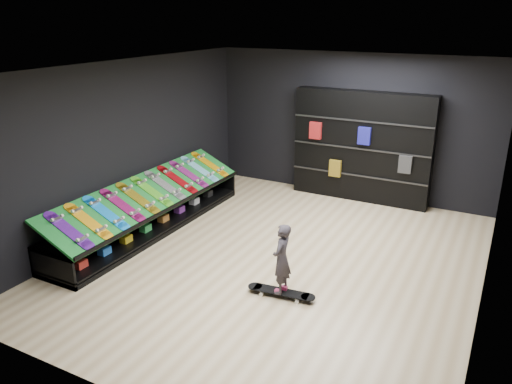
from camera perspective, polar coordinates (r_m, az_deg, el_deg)
The scene contains 22 objects.
floor at distance 8.10m, azimuth 2.49°, elevation -7.66°, with size 6.00×7.00×0.01m, color beige.
ceiling at distance 7.23m, azimuth 2.85°, elevation 13.95°, with size 6.00×7.00×0.01m, color white.
wall_back at distance 10.70m, azimuth 10.75°, elevation 7.41°, with size 6.00×0.02×3.00m, color black.
wall_front at distance 4.83m, azimuth -15.57°, elevation -8.56°, with size 6.00×0.02×3.00m, color black.
wall_left at distance 9.16m, azimuth -14.63°, elevation 5.04°, with size 0.02×7.00×3.00m, color black.
wall_right at distance 6.89m, azimuth 25.85°, elevation -1.19°, with size 0.02×7.00×3.00m, color black.
display_rack at distance 9.27m, azimuth -11.89°, elevation -2.73°, with size 0.90×4.50×0.50m, color black, non-canonical shape.
turf_ramp at distance 9.07m, azimuth -11.85°, elevation -0.10°, with size 1.00×4.50×0.04m, color #106921.
back_shelving at distance 10.53m, azimuth 12.00°, elevation 5.08°, with size 2.84×0.33×2.27m, color black.
floor_skateboard at distance 7.10m, azimuth 2.88°, elevation -11.55°, with size 0.98×0.22×0.09m, color black, non-canonical shape.
child at distance 6.93m, azimuth 2.93°, elevation -9.09°, with size 0.23×0.16×0.60m, color black.
display_board_0 at distance 7.80m, azimuth -20.60°, elevation -4.13°, with size 0.98×0.22×0.09m, color purple, non-canonical shape.
display_board_1 at distance 8.03m, azimuth -18.62°, elevation -3.20°, with size 0.98×0.22×0.09m, color orange, non-canonical shape.
display_board_2 at distance 8.27m, azimuth -16.76°, elevation -2.31°, with size 0.98×0.22×0.09m, color blue, non-canonical shape.
display_board_3 at distance 8.52m, azimuth -15.00°, elevation -1.48°, with size 0.98×0.22×0.09m, color #E5198C, non-canonical shape.
display_board_4 at distance 8.79m, azimuth -13.35°, elevation -0.69°, with size 0.98×0.22×0.09m, color yellow, non-canonical shape.
display_board_5 at distance 9.05m, azimuth -11.80°, elevation 0.05°, with size 0.98×0.22×0.09m, color green, non-canonical shape.
display_board_6 at distance 9.33m, azimuth -10.34°, elevation 0.75°, with size 0.98×0.22×0.09m, color black, non-canonical shape.
display_board_7 at distance 9.62m, azimuth -8.96°, elevation 1.41°, with size 0.98×0.22×0.09m, color red, non-canonical shape.
display_board_8 at distance 9.91m, azimuth -7.66°, elevation 2.02°, with size 0.98×0.22×0.09m, color #2626BF, non-canonical shape.
display_board_9 at distance 10.20m, azimuth -6.44°, elevation 2.61°, with size 0.98×0.22×0.09m, color #0CB2E5, non-canonical shape.
display_board_10 at distance 10.51m, azimuth -5.28°, elevation 3.15°, with size 0.98×0.22×0.09m, color yellow, non-canonical shape.
Camera 1 is at (3.04, -6.52, 3.74)m, focal length 35.00 mm.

